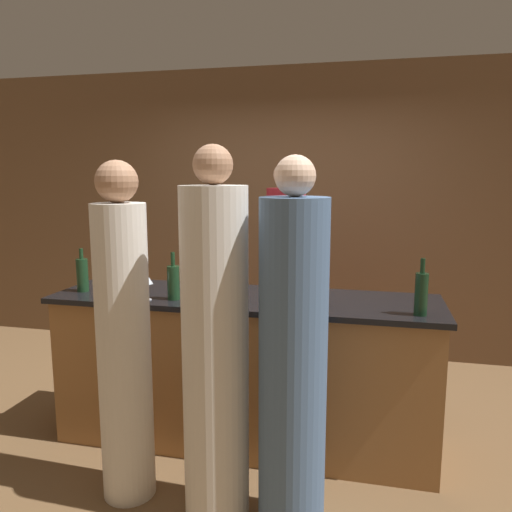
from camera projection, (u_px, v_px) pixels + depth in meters
ground_plane at (244, 439)px, 3.38m from camera, size 14.00×14.00×0.00m
back_wall at (290, 213)px, 4.94m from camera, size 8.00×0.06×2.80m
bar_counter at (244, 369)px, 3.30m from camera, size 2.49×0.69×1.00m
bartender at (285, 289)px, 3.92m from camera, size 0.30×0.30×1.87m
guest_0 at (293, 363)px, 2.41m from camera, size 0.33×0.33×1.86m
guest_1 at (215, 351)px, 2.50m from camera, size 0.34×0.34×1.91m
guest_2 at (124, 343)px, 2.67m from camera, size 0.29×0.29×1.85m
wine_bottle_0 at (173, 282)px, 3.12m from camera, size 0.08×0.08×0.30m
wine_bottle_1 at (421, 293)px, 2.77m from camera, size 0.07×0.07×0.32m
wine_bottle_2 at (82, 274)px, 3.34m from camera, size 0.08×0.08×0.29m
wine_glass_0 at (147, 280)px, 3.10m from camera, size 0.08×0.08×0.17m
wine_glass_1 at (285, 287)px, 2.91m from camera, size 0.07×0.07×0.16m
wine_glass_2 at (323, 285)px, 2.93m from camera, size 0.08×0.08×0.18m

